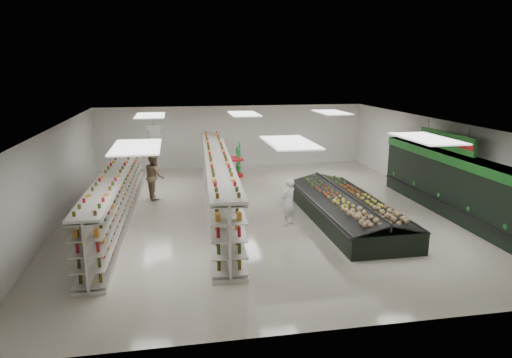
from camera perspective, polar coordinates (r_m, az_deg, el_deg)
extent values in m
plane|color=beige|center=(16.83, 0.66, -3.95)|extent=(16.00, 16.00, 0.00)
cube|color=white|center=(16.15, 0.69, 6.93)|extent=(14.00, 16.00, 0.02)
cube|color=white|center=(24.20, -2.94, 5.35)|extent=(14.00, 0.02, 3.20)
cube|color=white|center=(9.03, 10.48, -9.36)|extent=(14.00, 0.02, 3.20)
cube|color=white|center=(16.61, -23.78, 0.34)|extent=(0.02, 16.00, 3.20)
cube|color=white|center=(19.01, 21.88, 2.08)|extent=(0.02, 16.00, 3.20)
cube|color=black|center=(17.64, 23.04, -0.53)|extent=(0.80, 8.00, 2.20)
cube|color=#1C6B22|center=(17.44, 23.28, 2.49)|extent=(0.85, 8.00, 0.30)
cube|color=black|center=(17.64, 22.20, -2.30)|extent=(0.55, 7.80, 0.15)
cube|color=beige|center=(17.50, 22.71, 0.24)|extent=(0.45, 7.70, 0.03)
cube|color=beige|center=(17.44, 22.80, 1.20)|extent=(0.45, 7.70, 0.03)
cube|color=white|center=(13.97, -13.23, 3.63)|extent=(0.50, 0.06, 0.40)
cube|color=red|center=(13.97, -13.23, 3.63)|extent=(0.52, 0.02, 0.12)
cylinder|color=black|center=(13.92, -13.29, 4.85)|extent=(0.01, 0.01, 0.50)
cube|color=white|center=(17.92, -12.65, 5.82)|extent=(0.50, 0.06, 0.40)
cube|color=red|center=(17.92, -12.65, 5.82)|extent=(0.52, 0.02, 0.12)
cylinder|color=black|center=(17.88, -12.70, 6.77)|extent=(0.01, 0.01, 0.50)
cube|color=#1C6B22|center=(17.19, 22.68, 4.44)|extent=(0.10, 3.20, 0.60)
cube|color=red|center=(17.16, 22.52, 4.44)|extent=(0.03, 3.20, 0.18)
cylinder|color=black|center=(16.15, 25.09, 5.11)|extent=(0.01, 0.01, 0.50)
cylinder|color=black|center=(18.15, 20.77, 6.32)|extent=(0.01, 0.01, 0.50)
cube|color=white|center=(16.27, -16.71, -4.98)|extent=(1.06, 10.61, 0.11)
cube|color=white|center=(16.03, -16.91, -2.17)|extent=(0.32, 10.59, 1.77)
cube|color=white|center=(15.82, -17.14, 1.03)|extent=(1.06, 10.61, 0.07)
cube|color=beige|center=(16.27, -17.45, -4.65)|extent=(0.65, 10.51, 0.03)
cube|color=beige|center=(16.16, -17.54, -3.35)|extent=(0.65, 10.51, 0.03)
cube|color=beige|center=(16.05, -17.64, -2.03)|extent=(0.65, 10.51, 0.03)
cube|color=beige|center=(15.96, -17.74, -0.69)|extent=(0.65, 10.51, 0.03)
cube|color=beige|center=(15.87, -17.84, 0.66)|extent=(0.65, 10.51, 0.03)
cube|color=beige|center=(16.21, -16.02, -4.61)|extent=(0.65, 10.51, 0.03)
cube|color=beige|center=(16.10, -16.11, -3.31)|extent=(0.65, 10.51, 0.03)
cube|color=beige|center=(15.99, -16.20, -1.98)|extent=(0.65, 10.51, 0.03)
cube|color=beige|center=(15.90, -16.30, -0.64)|extent=(0.65, 10.51, 0.03)
cube|color=beige|center=(15.81, -16.39, 0.72)|extent=(0.65, 10.51, 0.03)
cube|color=white|center=(16.88, -4.76, -3.73)|extent=(1.47, 11.97, 0.12)
cube|color=white|center=(16.63, -4.82, -0.66)|extent=(0.63, 11.93, 1.99)
cube|color=white|center=(16.40, -4.90, 2.85)|extent=(1.47, 11.97, 0.08)
cube|color=beige|center=(16.84, -5.55, -3.37)|extent=(1.00, 11.85, 0.03)
cube|color=beige|center=(16.72, -5.58, -1.94)|extent=(1.00, 11.85, 0.03)
cube|color=beige|center=(16.61, -5.62, -0.50)|extent=(1.00, 11.85, 0.03)
cube|color=beige|center=(16.51, -5.65, 0.97)|extent=(1.00, 11.85, 0.03)
cube|color=beige|center=(16.42, -5.69, 2.45)|extent=(1.00, 11.85, 0.03)
cube|color=beige|center=(16.86, -3.99, -3.32)|extent=(1.00, 11.85, 0.03)
cube|color=beige|center=(16.74, -4.02, -1.89)|extent=(1.00, 11.85, 0.03)
cube|color=beige|center=(16.63, -4.04, -0.45)|extent=(1.00, 11.85, 0.03)
cube|color=beige|center=(16.53, -4.07, 1.02)|extent=(1.00, 11.85, 0.03)
cube|color=beige|center=(16.44, -4.09, 2.50)|extent=(1.00, 11.85, 0.03)
cube|color=black|center=(15.96, 11.15, -3.96)|extent=(2.32, 6.66, 0.66)
cube|color=#262626|center=(15.49, 7.42, -2.99)|extent=(0.10, 6.65, 0.06)
cube|color=#262626|center=(16.29, 14.82, -2.51)|extent=(0.10, 6.65, 0.06)
cube|color=black|center=(15.63, 9.21, -2.55)|extent=(1.26, 6.56, 0.34)
cube|color=black|center=(16.06, 13.19, -2.30)|extent=(1.26, 6.56, 0.34)
cube|color=#262626|center=(15.81, 11.24, -2.09)|extent=(0.09, 6.55, 0.24)
cube|color=red|center=(22.12, -3.35, 0.60)|extent=(1.24, 0.85, 0.20)
cube|color=red|center=(21.96, -3.38, 2.51)|extent=(1.29, 0.90, 0.10)
imported|color=white|center=(15.11, 4.10, -2.88)|extent=(0.70, 0.65, 1.60)
imported|color=tan|center=(18.56, -12.57, 0.37)|extent=(0.75, 1.01, 1.86)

